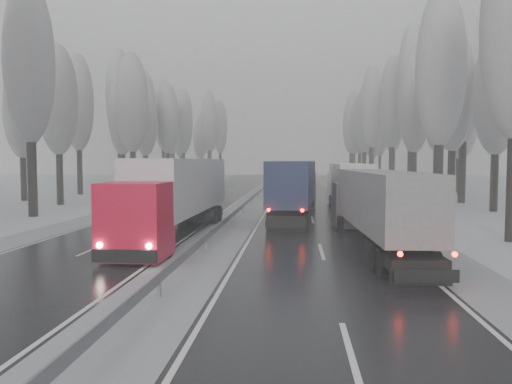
# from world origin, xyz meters

# --- Properties ---
(ground) EXTENTS (260.00, 260.00, 0.00)m
(ground) POSITION_xyz_m (0.00, 0.00, 0.00)
(ground) COLOR silver
(ground) RESTS_ON ground
(carriageway_right) EXTENTS (7.50, 200.00, 0.03)m
(carriageway_right) POSITION_xyz_m (5.25, 30.00, 0.01)
(carriageway_right) COLOR black
(carriageway_right) RESTS_ON ground
(carriageway_left) EXTENTS (7.50, 200.00, 0.03)m
(carriageway_left) POSITION_xyz_m (-5.25, 30.00, 0.01)
(carriageway_left) COLOR black
(carriageway_left) RESTS_ON ground
(median_slush) EXTENTS (3.00, 200.00, 0.04)m
(median_slush) POSITION_xyz_m (0.00, 30.00, 0.02)
(median_slush) COLOR #999CA1
(median_slush) RESTS_ON ground
(shoulder_right) EXTENTS (2.40, 200.00, 0.04)m
(shoulder_right) POSITION_xyz_m (10.20, 30.00, 0.02)
(shoulder_right) COLOR #999CA1
(shoulder_right) RESTS_ON ground
(shoulder_left) EXTENTS (2.40, 200.00, 0.04)m
(shoulder_left) POSITION_xyz_m (-10.20, 30.00, 0.02)
(shoulder_left) COLOR #999CA1
(shoulder_left) RESTS_ON ground
(median_guardrail) EXTENTS (0.12, 200.00, 0.76)m
(median_guardrail) POSITION_xyz_m (0.00, 29.99, 0.60)
(median_guardrail) COLOR slate
(median_guardrail) RESTS_ON ground
(tree_18) EXTENTS (3.60, 3.60, 16.58)m
(tree_18) POSITION_xyz_m (14.51, 27.03, 10.70)
(tree_18) COLOR black
(tree_18) RESTS_ON ground
(tree_19) EXTENTS (3.60, 3.60, 14.57)m
(tree_19) POSITION_xyz_m (20.02, 31.03, 9.42)
(tree_19) COLOR black
(tree_19) RESTS_ON ground
(tree_20) EXTENTS (3.60, 3.60, 15.71)m
(tree_20) POSITION_xyz_m (17.90, 35.17, 10.14)
(tree_20) COLOR black
(tree_20) RESTS_ON ground
(tree_21) EXTENTS (3.60, 3.60, 18.62)m
(tree_21) POSITION_xyz_m (20.12, 39.17, 12.00)
(tree_21) COLOR black
(tree_21) RESTS_ON ground
(tree_22) EXTENTS (3.60, 3.60, 15.86)m
(tree_22) POSITION_xyz_m (17.02, 45.60, 10.24)
(tree_22) COLOR black
(tree_22) RESTS_ON ground
(tree_23) EXTENTS (3.60, 3.60, 13.55)m
(tree_23) POSITION_xyz_m (23.31, 49.60, 8.77)
(tree_23) COLOR black
(tree_23) RESTS_ON ground
(tree_24) EXTENTS (3.60, 3.60, 20.49)m
(tree_24) POSITION_xyz_m (17.90, 51.02, 13.19)
(tree_24) COLOR black
(tree_24) RESTS_ON ground
(tree_25) EXTENTS (3.60, 3.60, 19.44)m
(tree_25) POSITION_xyz_m (24.81, 55.02, 12.52)
(tree_25) COLOR black
(tree_25) RESTS_ON ground
(tree_26) EXTENTS (3.60, 3.60, 18.78)m
(tree_26) POSITION_xyz_m (17.56, 61.27, 12.10)
(tree_26) COLOR black
(tree_26) RESTS_ON ground
(tree_27) EXTENTS (3.60, 3.60, 17.62)m
(tree_27) POSITION_xyz_m (24.72, 65.27, 11.36)
(tree_27) COLOR black
(tree_27) RESTS_ON ground
(tree_28) EXTENTS (3.60, 3.60, 19.62)m
(tree_28) POSITION_xyz_m (16.34, 71.95, 12.64)
(tree_28) COLOR black
(tree_28) RESTS_ON ground
(tree_29) EXTENTS (3.60, 3.60, 18.11)m
(tree_29) POSITION_xyz_m (23.71, 75.95, 11.67)
(tree_29) COLOR black
(tree_29) RESTS_ON ground
(tree_30) EXTENTS (3.60, 3.60, 17.86)m
(tree_30) POSITION_xyz_m (16.56, 81.70, 11.52)
(tree_30) COLOR black
(tree_30) RESTS_ON ground
(tree_31) EXTENTS (3.60, 3.60, 18.58)m
(tree_31) POSITION_xyz_m (22.48, 85.70, 11.97)
(tree_31) COLOR black
(tree_31) RESTS_ON ground
(tree_32) EXTENTS (3.60, 3.60, 17.33)m
(tree_32) POSITION_xyz_m (16.63, 89.21, 11.18)
(tree_32) COLOR black
(tree_32) RESTS_ON ground
(tree_33) EXTENTS (3.60, 3.60, 14.33)m
(tree_33) POSITION_xyz_m (19.77, 93.21, 9.26)
(tree_33) COLOR black
(tree_33) RESTS_ON ground
(tree_34) EXTENTS (3.60, 3.60, 17.63)m
(tree_34) POSITION_xyz_m (15.73, 96.32, 11.37)
(tree_34) COLOR black
(tree_34) RESTS_ON ground
(tree_35) EXTENTS (3.60, 3.60, 18.25)m
(tree_35) POSITION_xyz_m (24.94, 100.32, 11.77)
(tree_35) COLOR black
(tree_35) RESTS_ON ground
(tree_36) EXTENTS (3.60, 3.60, 20.23)m
(tree_36) POSITION_xyz_m (17.04, 106.16, 13.02)
(tree_36) COLOR black
(tree_36) RESTS_ON ground
(tree_37) EXTENTS (3.60, 3.60, 16.37)m
(tree_37) POSITION_xyz_m (24.02, 110.16, 10.56)
(tree_37) COLOR black
(tree_37) RESTS_ON ground
(tree_38) EXTENTS (3.60, 3.60, 17.97)m
(tree_38) POSITION_xyz_m (18.73, 116.73, 11.59)
(tree_38) COLOR black
(tree_38) RESTS_ON ground
(tree_39) EXTENTS (3.60, 3.60, 16.19)m
(tree_39) POSITION_xyz_m (21.55, 120.73, 10.45)
(tree_39) COLOR black
(tree_39) RESTS_ON ground
(tree_58) EXTENTS (3.60, 3.60, 17.21)m
(tree_58) POSITION_xyz_m (-15.13, 24.57, 11.10)
(tree_58) COLOR black
(tree_58) RESTS_ON ground
(tree_60) EXTENTS (3.60, 3.60, 14.84)m
(tree_60) POSITION_xyz_m (-17.75, 34.20, 9.59)
(tree_60) COLOR black
(tree_60) RESTS_ON ground
(tree_61) EXTENTS (3.60, 3.60, 13.95)m
(tree_61) POSITION_xyz_m (-23.52, 38.20, 9.02)
(tree_61) COLOR black
(tree_61) RESTS_ON ground
(tree_62) EXTENTS (3.60, 3.60, 16.04)m
(tree_62) POSITION_xyz_m (-13.94, 43.73, 10.36)
(tree_62) COLOR black
(tree_62) RESTS_ON ground
(tree_63) EXTENTS (3.60, 3.60, 16.88)m
(tree_63) POSITION_xyz_m (-21.85, 47.73, 10.89)
(tree_63) COLOR black
(tree_63) RESTS_ON ground
(tree_64) EXTENTS (3.60, 3.60, 15.42)m
(tree_64) POSITION_xyz_m (-18.26, 52.71, 9.96)
(tree_64) COLOR black
(tree_64) RESTS_ON ground
(tree_65) EXTENTS (3.60, 3.60, 19.48)m
(tree_65) POSITION_xyz_m (-20.05, 56.71, 12.55)
(tree_65) COLOR black
(tree_65) RESTS_ON ground
(tree_66) EXTENTS (3.60, 3.60, 15.23)m
(tree_66) POSITION_xyz_m (-18.16, 62.35, 9.84)
(tree_66) COLOR black
(tree_66) RESTS_ON ground
(tree_67) EXTENTS (3.60, 3.60, 17.09)m
(tree_67) POSITION_xyz_m (-19.54, 66.35, 11.03)
(tree_67) COLOR black
(tree_67) RESTS_ON ground
(tree_68) EXTENTS (3.60, 3.60, 16.65)m
(tree_68) POSITION_xyz_m (-16.58, 69.11, 10.75)
(tree_68) COLOR black
(tree_68) RESTS_ON ground
(tree_69) EXTENTS (3.60, 3.60, 19.35)m
(tree_69) POSITION_xyz_m (-21.42, 73.11, 12.46)
(tree_69) COLOR black
(tree_69) RESTS_ON ground
(tree_70) EXTENTS (3.60, 3.60, 17.09)m
(tree_70) POSITION_xyz_m (-16.33, 79.19, 11.03)
(tree_70) COLOR black
(tree_70) RESTS_ON ground
(tree_71) EXTENTS (3.60, 3.60, 19.61)m
(tree_71) POSITION_xyz_m (-21.09, 83.19, 12.63)
(tree_71) COLOR black
(tree_71) RESTS_ON ground
(tree_72) EXTENTS (3.60, 3.60, 15.11)m
(tree_72) POSITION_xyz_m (-18.93, 88.54, 9.76)
(tree_72) COLOR black
(tree_72) RESTS_ON ground
(tree_73) EXTENTS (3.60, 3.60, 17.22)m
(tree_73) POSITION_xyz_m (-21.82, 92.54, 11.11)
(tree_73) COLOR black
(tree_73) RESTS_ON ground
(tree_74) EXTENTS (3.60, 3.60, 19.68)m
(tree_74) POSITION_xyz_m (-15.07, 99.33, 12.67)
(tree_74) COLOR black
(tree_74) RESTS_ON ground
(tree_75) EXTENTS (3.60, 3.60, 18.60)m
(tree_75) POSITION_xyz_m (-24.20, 103.33, 11.99)
(tree_75) COLOR black
(tree_75) RESTS_ON ground
(tree_76) EXTENTS (3.60, 3.60, 18.55)m
(tree_76) POSITION_xyz_m (-14.05, 108.72, 11.95)
(tree_76) COLOR black
(tree_76) RESTS_ON ground
(tree_77) EXTENTS (3.60, 3.60, 14.32)m
(tree_77) POSITION_xyz_m (-19.66, 112.72, 9.26)
(tree_77) COLOR black
(tree_77) RESTS_ON ground
(tree_78) EXTENTS (3.60, 3.60, 19.55)m
(tree_78) POSITION_xyz_m (-17.56, 115.31, 12.59)
(tree_78) COLOR black
(tree_78) RESTS_ON ground
(tree_79) EXTENTS (3.60, 3.60, 17.07)m
(tree_79) POSITION_xyz_m (-20.33, 119.31, 11.01)
(tree_79) COLOR black
(tree_79) RESTS_ON ground
(truck_grey_tarp) EXTENTS (2.92, 14.29, 3.64)m
(truck_grey_tarp) POSITION_xyz_m (7.81, 13.07, 2.13)
(truck_grey_tarp) COLOR #4F4F54
(truck_grey_tarp) RESTS_ON ground
(truck_blue_box) EXTENTS (3.56, 15.97, 4.07)m
(truck_blue_box) POSITION_xyz_m (4.04, 25.05, 2.37)
(truck_blue_box) COLOR navy
(truck_blue_box) RESTS_ON ground
(truck_cream_box) EXTENTS (2.49, 15.09, 3.86)m
(truck_cream_box) POSITION_xyz_m (8.20, 29.43, 2.25)
(truck_cream_box) COLOR #AAA496
(truck_cream_box) RESTS_ON ground
(box_truck_distant) EXTENTS (2.86, 7.31, 2.66)m
(box_truck_distant) POSITION_xyz_m (3.09, 75.13, 1.36)
(box_truck_distant) COLOR #ADB0B4
(box_truck_distant) RESTS_ON ground
(truck_red_white) EXTENTS (2.90, 16.47, 4.21)m
(truck_red_white) POSITION_xyz_m (-2.30, 16.03, 2.46)
(truck_red_white) COLOR red
(truck_red_white) RESTS_ON ground
(truck_red_red) EXTENTS (3.43, 14.83, 3.77)m
(truck_red_red) POSITION_xyz_m (-7.22, 43.33, 2.20)
(truck_red_red) COLOR red
(truck_red_red) RESTS_ON ground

